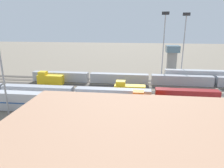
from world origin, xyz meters
name	(u,v)px	position (x,y,z in m)	size (l,w,h in m)	color
ground_plane	(127,94)	(0.00, 0.00, 0.00)	(400.00, 400.00, 0.00)	#756B5B
track_bed_0	(129,80)	(0.00, -17.50, 0.06)	(140.00, 2.80, 0.12)	#3D3833
track_bed_1	(129,83)	(0.00, -12.50, 0.06)	(140.00, 2.80, 0.12)	#4C443D
track_bed_2	(128,87)	(0.00, -7.50, 0.06)	(140.00, 2.80, 0.12)	#3D3833
track_bed_3	(128,91)	(0.00, -2.50, 0.06)	(140.00, 2.80, 0.12)	#3D3833
track_bed_4	(127,96)	(0.00, 2.50, 0.06)	(140.00, 2.80, 0.12)	#4C443D
track_bed_5	(126,101)	(0.00, 7.50, 0.06)	(140.00, 2.80, 0.12)	#3D3833
track_bed_6	(125,108)	(0.00, 12.50, 0.06)	(140.00, 2.80, 0.12)	#3D3833
track_bed_7	(124,115)	(0.00, 17.50, 0.06)	(140.00, 2.80, 0.12)	#4C443D
train_on_track_4	(129,90)	(-0.62, 2.50, 2.16)	(10.00, 3.00, 5.00)	gold
train_on_track_7	(114,106)	(2.44, 17.50, 2.60)	(119.80, 3.06, 5.00)	#B7BABF
train_on_track_1	(150,79)	(-8.16, -12.50, 2.02)	(95.60, 3.00, 3.80)	#A8AAB2
train_on_track_6	(148,102)	(-6.33, 12.50, 2.16)	(10.00, 3.00, 5.00)	#D85914
train_on_track_5	(70,93)	(17.60, 7.50, 2.09)	(90.60, 3.00, 4.40)	maroon
train_on_track_2	(50,79)	(30.65, -7.50, 2.16)	(10.00, 3.00, 5.00)	gold
light_mast_0	(164,38)	(-13.33, -19.67, 17.49)	(2.80, 0.70, 27.49)	#9EA0A5
light_mast_2	(184,38)	(-21.56, -21.23, 17.31)	(2.80, 0.70, 27.16)	#9EA0A5
control_tower	(172,57)	(-19.16, -32.36, 7.76)	(6.00, 6.00, 13.26)	gray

